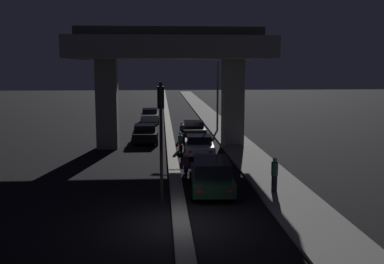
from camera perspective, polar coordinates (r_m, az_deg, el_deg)
ground_plane at (r=17.52m, az=-1.43°, el=-11.71°), size 200.00×200.00×0.00m
median_divider at (r=51.79m, az=-3.16°, el=1.75°), size 0.64×126.00×0.20m
sidewalk_right at (r=45.22m, az=3.47°, el=0.75°), size 2.62×126.00×0.14m
elevated_overpass at (r=33.36m, az=-2.79°, el=9.54°), size 13.96×9.15×8.90m
traffic_light_left_of_median at (r=19.42m, az=-3.96°, el=1.31°), size 0.30×0.49×5.35m
street_lamp at (r=41.28m, az=2.76°, el=6.39°), size 2.56×0.32×7.75m
car_dark_green_lead at (r=21.70m, az=2.46°, el=-5.47°), size 2.22×4.81×1.58m
car_white_second at (r=30.40m, az=0.90°, el=-1.68°), size 2.15×4.16×1.42m
car_black_third at (r=38.61m, az=0.19°, el=0.42°), size 2.03×4.47×1.38m
car_black_lead_oncoming at (r=35.82m, az=-5.97°, el=-0.17°), size 2.06×4.15×1.44m
car_silver_second_oncoming at (r=48.63m, az=-5.37°, el=2.12°), size 1.98×4.78×1.51m
motorcycle_blue_filtering_near at (r=24.63m, az=-0.81°, el=-4.39°), size 0.33×1.79×1.36m
motorcycle_red_filtering_mid at (r=31.58m, az=-1.49°, el=-1.51°), size 0.33×1.92×1.46m
motorcycle_white_filtering_far at (r=36.82m, az=-1.33°, el=-0.08°), size 0.32×1.77×1.49m
pedestrian_on_sidewalk at (r=21.56m, az=10.43°, el=-5.34°), size 0.32×0.32×1.63m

